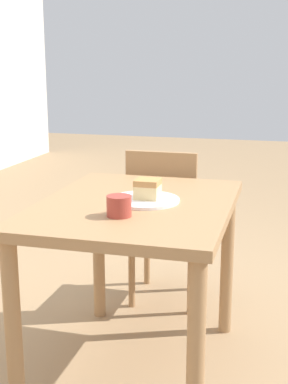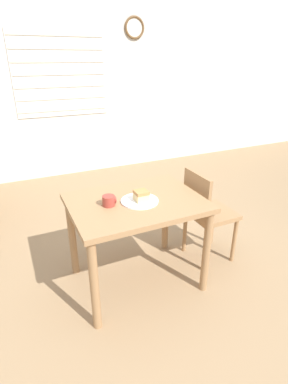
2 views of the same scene
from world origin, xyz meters
The scene contains 6 objects.
ground_plane centered at (0.00, 0.00, 0.00)m, with size 14.00×14.00×0.00m, color #997A56.
dining_table_near centered at (-0.13, 0.22, 0.63)m, with size 0.98×0.75×0.74m.
chair_near_window centered at (0.55, 0.25, 0.48)m, with size 0.38×0.38×0.85m.
plate centered at (-0.11, 0.18, 0.75)m, with size 0.28×0.28×0.01m.
cake_slice centered at (-0.10, 0.17, 0.79)m, with size 0.10×0.10×0.08m.
coffee_mug centered at (-0.33, 0.22, 0.78)m, with size 0.10×0.09×0.08m.
Camera 1 is at (-2.09, -0.35, 1.28)m, focal length 50.00 mm.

